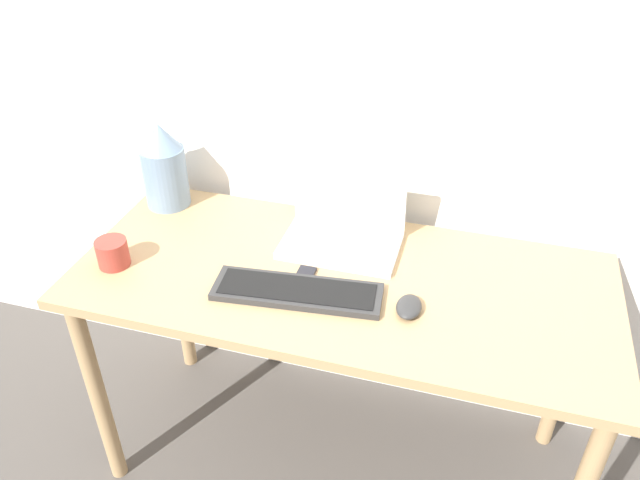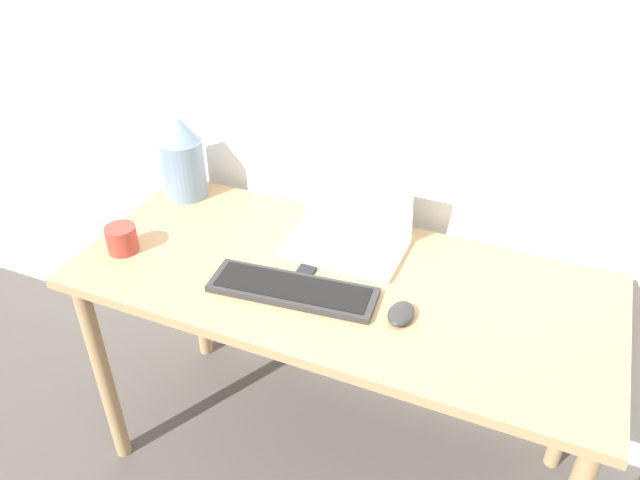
{
  "view_description": "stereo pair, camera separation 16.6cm",
  "coord_description": "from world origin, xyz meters",
  "px_view_note": "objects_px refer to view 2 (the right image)",
  "views": [
    {
      "loc": [
        0.32,
        -0.99,
        1.81
      ],
      "look_at": [
        -0.06,
        0.33,
        0.87
      ],
      "focal_mm": 35.0,
      "sensor_mm": 36.0,
      "label": 1
    },
    {
      "loc": [
        0.48,
        -0.93,
        1.81
      ],
      "look_at": [
        -0.06,
        0.33,
        0.87
      ],
      "focal_mm": 35.0,
      "sensor_mm": 36.0,
      "label": 2
    }
  ],
  "objects_px": {
    "keyboard": "(293,290)",
    "mouse": "(401,314)",
    "laptop": "(349,230)",
    "mug": "(122,239)",
    "vase": "(182,158)",
    "mp3_player": "(305,272)"
  },
  "relations": [
    {
      "from": "mouse",
      "to": "mp3_player",
      "type": "distance_m",
      "value": 0.3
    },
    {
      "from": "keyboard",
      "to": "vase",
      "type": "bearing_deg",
      "value": 148.82
    },
    {
      "from": "keyboard",
      "to": "mp3_player",
      "type": "xyz_separation_m",
      "value": [
        -0.0,
        0.09,
        -0.01
      ]
    },
    {
      "from": "mp3_player",
      "to": "mouse",
      "type": "bearing_deg",
      "value": -14.1
    },
    {
      "from": "mouse",
      "to": "mp3_player",
      "type": "relative_size",
      "value": 1.8
    },
    {
      "from": "laptop",
      "to": "mp3_player",
      "type": "distance_m",
      "value": 0.19
    },
    {
      "from": "mouse",
      "to": "laptop",
      "type": "bearing_deg",
      "value": 133.16
    },
    {
      "from": "mouse",
      "to": "mug",
      "type": "xyz_separation_m",
      "value": [
        -0.82,
        -0.03,
        0.02
      ]
    },
    {
      "from": "laptop",
      "to": "mouse",
      "type": "relative_size",
      "value": 3.45
    },
    {
      "from": "vase",
      "to": "mug",
      "type": "bearing_deg",
      "value": -88.26
    },
    {
      "from": "laptop",
      "to": "mug",
      "type": "bearing_deg",
      "value": -154.17
    },
    {
      "from": "mouse",
      "to": "mug",
      "type": "distance_m",
      "value": 0.82
    },
    {
      "from": "mouse",
      "to": "vase",
      "type": "xyz_separation_m",
      "value": [
        -0.83,
        0.31,
        0.12
      ]
    },
    {
      "from": "keyboard",
      "to": "vase",
      "type": "relative_size",
      "value": 1.64
    },
    {
      "from": "mug",
      "to": "laptop",
      "type": "bearing_deg",
      "value": 25.83
    },
    {
      "from": "laptop",
      "to": "mouse",
      "type": "xyz_separation_m",
      "value": [
        0.24,
        -0.25,
        -0.04
      ]
    },
    {
      "from": "mouse",
      "to": "mug",
      "type": "bearing_deg",
      "value": -177.82
    },
    {
      "from": "laptop",
      "to": "mouse",
      "type": "bearing_deg",
      "value": -46.84
    },
    {
      "from": "vase",
      "to": "mp3_player",
      "type": "relative_size",
      "value": 5.14
    },
    {
      "from": "laptop",
      "to": "mug",
      "type": "height_order",
      "value": "laptop"
    },
    {
      "from": "vase",
      "to": "mp3_player",
      "type": "distance_m",
      "value": 0.6
    },
    {
      "from": "keyboard",
      "to": "mouse",
      "type": "relative_size",
      "value": 4.69
    }
  ]
}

